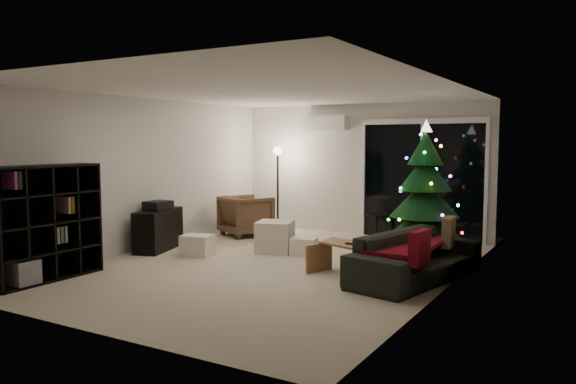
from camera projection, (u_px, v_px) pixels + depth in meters
The scene contains 18 objects.
room at pixel (344, 189), 9.04m from camera, with size 6.50×7.51×2.60m.
bookshelf at pixel (36, 222), 7.28m from camera, with size 0.38×1.49×1.49m, color black, non-canonical shape.
media_cabinet at pixel (158, 230), 9.25m from camera, with size 0.40×1.07×0.67m, color black.
stereo at pixel (158, 205), 9.21m from camera, with size 0.34×0.40×0.14m, color black.
armchair at pixel (246, 216), 10.65m from camera, with size 0.82×0.84×0.77m, color brown.
ottoman at pixel (275, 237), 9.07m from camera, with size 0.55×0.55×0.50m, color silver.
cardboard_box_a at pixel (197, 245), 8.77m from camera, with size 0.46×0.35×0.33m, color silver.
cardboard_box_b at pixel (304, 247), 8.80m from camera, with size 0.40×0.30×0.28m, color silver.
side_table at pixel (376, 227), 10.18m from camera, with size 0.38×0.38×0.47m, color black.
floor_lamp at pixel (278, 191), 11.13m from camera, with size 0.26×0.26×1.62m, color black.
sofa at pixel (416, 257), 7.21m from camera, with size 2.12×0.83×0.62m, color black.
sofa_throw at pixel (408, 245), 7.24m from camera, with size 0.66×1.53×0.05m, color #610B16.
cushion_a at pixel (449, 232), 7.62m from camera, with size 0.12×0.41×0.41m, color brown.
cushion_b at pixel (420, 248), 6.50m from camera, with size 0.12×0.41×0.41m, color #610B16.
coffee_table at pixel (362, 261), 7.39m from camera, with size 1.33×0.46×0.42m, color brown, non-canonical shape.
remote_a at pixel (352, 244), 7.44m from camera, with size 0.17×0.05×0.02m, color black.
remote_b at pixel (371, 245), 7.36m from camera, with size 0.15×0.04×0.02m, color slate.
christmas_tree at pixel (425, 190), 8.55m from camera, with size 1.31×1.31×2.11m, color black.
Camera 1 is at (4.21, -6.75, 1.79)m, focal length 35.00 mm.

